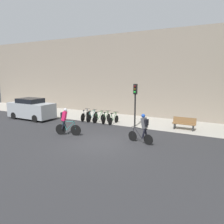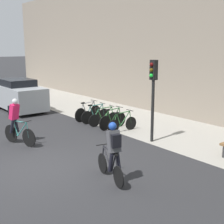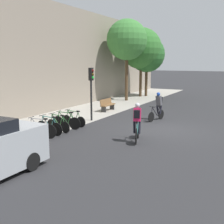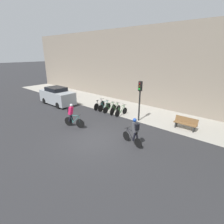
% 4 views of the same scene
% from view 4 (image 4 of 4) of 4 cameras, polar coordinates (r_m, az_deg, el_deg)
% --- Properties ---
extents(ground, '(200.00, 200.00, 0.00)m').
position_cam_4_polar(ground, '(11.36, -5.78, -9.22)').
color(ground, '#2B2B2D').
extents(kerb_strip, '(44.00, 4.50, 0.01)m').
position_cam_4_polar(kerb_strip, '(16.28, 11.88, -0.63)').
color(kerb_strip, '#A39E93').
rests_on(kerb_strip, ground).
extents(building_facade, '(44.00, 0.60, 7.79)m').
position_cam_4_polar(building_facade, '(17.71, 17.03, 13.46)').
color(building_facade, gray).
rests_on(building_facade, ground).
extents(cyclist_pink, '(1.68, 0.64, 1.79)m').
position_cam_4_polar(cyclist_pink, '(13.29, -12.97, -0.89)').
color(cyclist_pink, black).
rests_on(cyclist_pink, ground).
extents(cyclist_grey, '(1.67, 0.60, 1.74)m').
position_cam_4_polar(cyclist_grey, '(10.43, 7.35, -6.16)').
color(cyclist_grey, black).
rests_on(cyclist_grey, ground).
extents(parked_bike_0, '(0.48, 1.75, 0.99)m').
position_cam_4_polar(parked_bike_0, '(17.24, -4.13, 2.28)').
color(parked_bike_0, black).
rests_on(parked_bike_0, ground).
extents(parked_bike_1, '(0.46, 1.66, 0.96)m').
position_cam_4_polar(parked_bike_1, '(16.78, -2.49, 1.78)').
color(parked_bike_1, black).
rests_on(parked_bike_1, ground).
extents(parked_bike_2, '(0.46, 1.63, 0.93)m').
position_cam_4_polar(parked_bike_2, '(16.34, -0.75, 1.25)').
color(parked_bike_2, black).
rests_on(parked_bike_2, ground).
extents(parked_bike_3, '(0.46, 1.70, 0.97)m').
position_cam_4_polar(parked_bike_3, '(15.90, 1.08, 0.83)').
color(parked_bike_3, black).
rests_on(parked_bike_3, ground).
extents(parked_bike_4, '(0.46, 1.60, 0.94)m').
position_cam_4_polar(parked_bike_4, '(15.49, 3.01, 0.22)').
color(parked_bike_4, black).
rests_on(parked_bike_4, ground).
extents(traffic_light_pole, '(0.26, 0.30, 3.24)m').
position_cam_4_polar(traffic_light_pole, '(13.93, 9.08, 5.90)').
color(traffic_light_pole, black).
rests_on(traffic_light_pole, ground).
extents(bench, '(1.61, 0.44, 0.89)m').
position_cam_4_polar(bench, '(13.76, 22.87, -3.38)').
color(bench, brown).
rests_on(bench, ground).
extents(parked_car, '(4.30, 1.84, 1.85)m').
position_cam_4_polar(parked_car, '(19.62, -17.44, 4.97)').
color(parked_car, '#9EA3A8').
rests_on(parked_car, ground).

